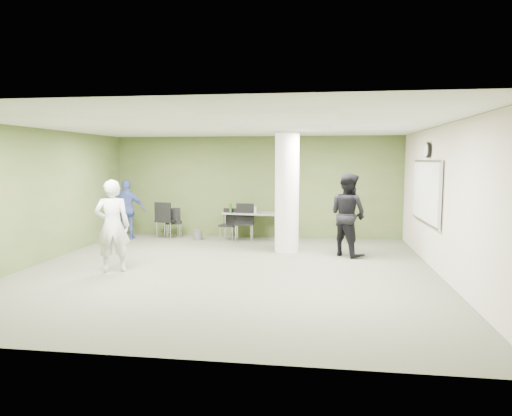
# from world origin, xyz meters

# --- Properties ---
(floor) EXTENTS (8.00, 8.00, 0.00)m
(floor) POSITION_xyz_m (0.00, 0.00, 0.00)
(floor) COLOR #4E503F
(floor) RESTS_ON ground
(ceiling) EXTENTS (8.00, 8.00, 0.00)m
(ceiling) POSITION_xyz_m (0.00, 0.00, 2.80)
(ceiling) COLOR white
(ceiling) RESTS_ON wall_back
(wall_back) EXTENTS (8.00, 2.80, 0.02)m
(wall_back) POSITION_xyz_m (0.00, 4.00, 1.40)
(wall_back) COLOR #41592A
(wall_back) RESTS_ON floor
(wall_left) EXTENTS (0.02, 8.00, 2.80)m
(wall_left) POSITION_xyz_m (-4.00, 0.00, 1.40)
(wall_left) COLOR #41592A
(wall_left) RESTS_ON floor
(wall_right_cream) EXTENTS (0.02, 8.00, 2.80)m
(wall_right_cream) POSITION_xyz_m (4.00, 0.00, 1.40)
(wall_right_cream) COLOR beige
(wall_right_cream) RESTS_ON floor
(column) EXTENTS (0.56, 0.56, 2.80)m
(column) POSITION_xyz_m (1.00, 2.00, 1.40)
(column) COLOR silver
(column) RESTS_ON floor
(whiteboard) EXTENTS (0.05, 2.30, 1.30)m
(whiteboard) POSITION_xyz_m (3.92, 1.20, 1.50)
(whiteboard) COLOR silver
(whiteboard) RESTS_ON wall_right_cream
(wall_clock) EXTENTS (0.06, 0.32, 0.32)m
(wall_clock) POSITION_xyz_m (3.92, 1.20, 2.35)
(wall_clock) COLOR black
(wall_clock) RESTS_ON wall_right_cream
(folding_table) EXTENTS (1.61, 0.84, 0.99)m
(folding_table) POSITION_xyz_m (-0.04, 3.53, 0.69)
(folding_table) COLOR gray
(folding_table) RESTS_ON floor
(wastebasket) EXTENTS (0.24, 0.24, 0.27)m
(wastebasket) POSITION_xyz_m (-1.49, 3.24, 0.14)
(wastebasket) COLOR #4C4C4C
(wastebasket) RESTS_ON floor
(chair_back_left) EXTENTS (0.59, 0.59, 1.01)m
(chair_back_left) POSITION_xyz_m (-2.39, 3.27, 0.59)
(chair_back_left) COLOR black
(chair_back_left) RESTS_ON floor
(chair_back_right) EXTENTS (0.50, 0.50, 0.85)m
(chair_back_right) POSITION_xyz_m (-2.23, 3.47, 0.49)
(chair_back_right) COLOR black
(chair_back_right) RESTS_ON floor
(chair_table_left) EXTENTS (0.48, 0.48, 0.85)m
(chair_table_left) POSITION_xyz_m (-0.64, 3.34, 0.49)
(chair_table_left) COLOR black
(chair_table_left) RESTS_ON floor
(chair_table_right) EXTENTS (0.52, 0.52, 0.99)m
(chair_table_right) POSITION_xyz_m (-0.21, 3.25, 0.58)
(chair_table_right) COLOR black
(chair_table_right) RESTS_ON floor
(woman_white) EXTENTS (0.76, 0.64, 1.78)m
(woman_white) POSITION_xyz_m (-2.17, -0.41, 0.89)
(woman_white) COLOR silver
(woman_white) RESTS_ON floor
(man_black) EXTENTS (1.14, 1.14, 1.86)m
(man_black) POSITION_xyz_m (2.38, 1.74, 0.93)
(man_black) COLOR black
(man_black) RESTS_ON floor
(man_blue) EXTENTS (1.00, 0.53, 1.62)m
(man_blue) POSITION_xyz_m (-3.40, 3.09, 0.81)
(man_blue) COLOR #3F529D
(man_blue) RESTS_ON floor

